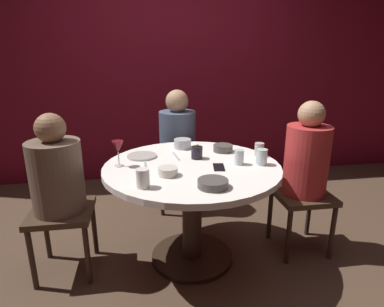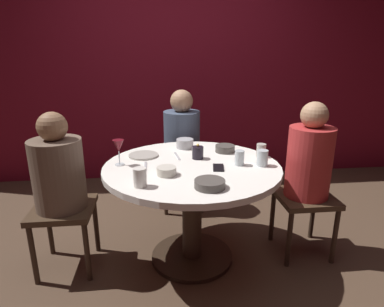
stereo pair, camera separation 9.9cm
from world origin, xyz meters
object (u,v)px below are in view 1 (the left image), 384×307
Objects in this scene: seated_diner_back at (178,137)px; cup_near_candle at (239,157)px; seated_diner_right at (306,162)px; bowl_sauce_side at (223,148)px; dining_table at (192,188)px; cell_phone at (219,167)px; wine_glass at (118,148)px; dinner_plate at (142,156)px; cup_by_right_diner at (259,149)px; cup_by_left_diner at (143,178)px; bowl_serving_large at (182,144)px; cup_center_front at (262,157)px; bowl_salad_center at (213,183)px; seated_diner_left at (57,178)px; bowl_small_white at (168,171)px; candle_holder at (197,152)px.

seated_diner_back is 11.25× the size of cup_near_candle.
seated_diner_right is 7.74× the size of bowl_sauce_side.
cell_phone is (0.17, -0.09, 0.18)m from dining_table.
seated_diner_back reaches higher than wine_glass.
dinner_plate is 0.87m from cup_by_right_diner.
cup_by_left_diner is 0.98m from cup_by_right_diner.
cup_by_right_diner is at bearing -27.95° from bowl_serving_large.
cup_by_right_diner is at bearing 74.27° from cup_center_front.
dinner_plate is 0.59m from cell_phone.
wine_glass is 1.00× the size of bowl_salad_center.
dining_table is at bearing -136.68° from bowl_sauce_side.
cup_by_left_diner is at bearing -68.26° from wine_glass.
dinner_plate is at bearing 22.48° from seated_diner_left.
cup_center_front is at bearing 18.50° from cup_by_left_diner.
wine_glass is at bearing -2.90° from cell_phone.
bowl_sauce_side is at bearing 44.54° from cup_by_left_diner.
cup_near_candle is (0.15, 0.05, 0.05)m from cell_phone.
seated_diner_back is 0.97m from cell_phone.
bowl_small_white is 1.12× the size of cup_center_front.
bowl_serving_large is (0.32, 0.18, 0.03)m from dinner_plate.
bowl_small_white is at bearing 46.88° from cup_by_left_diner.
seated_diner_back is at bearing 88.45° from bowl_serving_large.
seated_diner_right is 1.03m from bowl_small_white.
bowl_serving_large is at bearing 155.07° from bowl_sauce_side.
seated_diner_left reaches higher than cup_center_front.
wine_glass is 1.58× the size of cup_by_left_diner.
seated_diner_back is 0.97m from wine_glass.
bowl_small_white is 1.10× the size of cup_by_left_diner.
bowl_serving_large is 1.42× the size of cup_by_right_diner.
seated_diner_right is (1.72, -0.00, 0.02)m from seated_diner_left.
seated_diner_left is 1.72m from seated_diner_right.
seated_diner_left is 0.97× the size of seated_diner_back.
candle_holder reaches higher than dinner_plate.
bowl_salad_center is 0.71m from bowl_sauce_side.
bowl_serving_large is 1.11× the size of bowl_small_white.
cell_phone is at bearing -28.02° from dining_table.
bowl_sauce_side is at bearing -99.51° from cell_phone.
cup_center_front is at bearing -20.39° from dinner_plate.
dinner_plate is 0.71m from cup_near_candle.
seated_diner_left is 1.24m from seated_diner_back.
seated_diner_left is 0.97m from bowl_serving_large.
dinner_plate is (-1.18, 0.23, 0.03)m from seated_diner_right.
bowl_small_white is 0.76m from cup_by_right_diner.
candle_holder is 0.27m from bowl_sauce_side.
dinner_plate is (-0.34, 0.23, 0.18)m from dining_table.
seated_diner_right is 5.34× the size of dinner_plate.
dinner_plate is at bearing 122.17° from bowl_salad_center.
dinner_plate is at bearing 157.64° from cup_near_candle.
cup_near_candle is (0.26, 0.36, 0.03)m from bowl_salad_center.
bowl_small_white is (0.16, -0.40, 0.02)m from dinner_plate.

